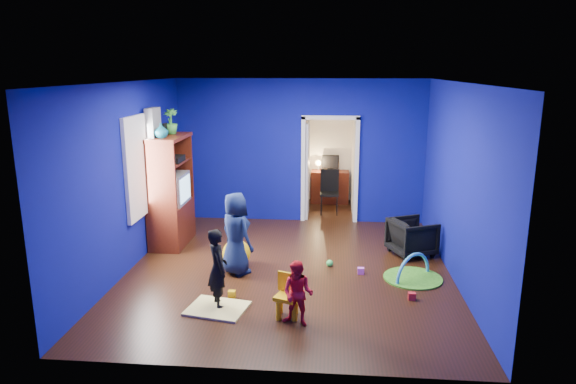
# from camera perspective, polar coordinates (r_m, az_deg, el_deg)

# --- Properties ---
(floor) EXTENTS (5.00, 5.50, 0.01)m
(floor) POSITION_cam_1_polar(r_m,az_deg,el_deg) (8.16, 0.07, -8.70)
(floor) COLOR black
(floor) RESTS_ON ground
(ceiling) EXTENTS (5.00, 5.50, 0.01)m
(ceiling) POSITION_cam_1_polar(r_m,az_deg,el_deg) (7.55, 0.07, 12.10)
(ceiling) COLOR white
(ceiling) RESTS_ON wall_back
(wall_back) EXTENTS (5.00, 0.02, 2.90)m
(wall_back) POSITION_cam_1_polar(r_m,az_deg,el_deg) (10.42, 1.39, 4.53)
(wall_back) COLOR navy
(wall_back) RESTS_ON floor
(wall_front) EXTENTS (5.00, 0.02, 2.90)m
(wall_front) POSITION_cam_1_polar(r_m,az_deg,el_deg) (5.09, -2.63, -5.35)
(wall_front) COLOR navy
(wall_front) RESTS_ON floor
(wall_left) EXTENTS (0.02, 5.50, 2.90)m
(wall_left) POSITION_cam_1_polar(r_m,az_deg,el_deg) (8.32, -17.36, 1.56)
(wall_left) COLOR navy
(wall_left) RESTS_ON floor
(wall_right) EXTENTS (0.02, 5.50, 2.90)m
(wall_right) POSITION_cam_1_polar(r_m,az_deg,el_deg) (7.92, 18.41, 0.88)
(wall_right) COLOR navy
(wall_right) RESTS_ON floor
(alcove) EXTENTS (1.00, 1.75, 2.50)m
(alcove) POSITION_cam_1_polar(r_m,az_deg,el_deg) (11.30, 4.71, 4.17)
(alcove) COLOR silver
(alcove) RESTS_ON floor
(armchair) EXTENTS (0.90, 0.89, 0.62)m
(armchair) POSITION_cam_1_polar(r_m,az_deg,el_deg) (8.97, 13.63, -4.88)
(armchair) COLOR black
(armchair) RESTS_ON floor
(child_black) EXTENTS (0.41, 0.47, 1.08)m
(child_black) POSITION_cam_1_polar(r_m,az_deg,el_deg) (6.87, -7.82, -8.40)
(child_black) COLOR black
(child_black) RESTS_ON floor
(child_navy) EXTENTS (0.74, 0.72, 1.28)m
(child_navy) POSITION_cam_1_polar(r_m,az_deg,el_deg) (7.89, -5.81, -4.61)
(child_navy) COLOR #0E1035
(child_navy) RESTS_ON floor
(toddler_red) EXTENTS (0.47, 0.41, 0.83)m
(toddler_red) POSITION_cam_1_polar(r_m,az_deg,el_deg) (6.40, 1.11, -11.23)
(toddler_red) COLOR red
(toddler_red) RESTS_ON floor
(vase) EXTENTS (0.28, 0.28, 0.25)m
(vase) POSITION_cam_1_polar(r_m,az_deg,el_deg) (8.85, -13.92, 6.64)
(vase) COLOR #0C5666
(vase) RESTS_ON tv_armoire
(potted_plant) EXTENTS (0.26, 0.26, 0.44)m
(potted_plant) POSITION_cam_1_polar(r_m,az_deg,el_deg) (9.33, -12.93, 7.65)
(potted_plant) COLOR #338731
(potted_plant) RESTS_ON tv_armoire
(tv_armoire) EXTENTS (0.58, 1.14, 1.96)m
(tv_armoire) POSITION_cam_1_polar(r_m,az_deg,el_deg) (9.33, -12.95, 0.14)
(tv_armoire) COLOR #42170B
(tv_armoire) RESTS_ON floor
(crt_tv) EXTENTS (0.46, 0.70, 0.54)m
(crt_tv) POSITION_cam_1_polar(r_m,az_deg,el_deg) (9.30, -12.73, 0.38)
(crt_tv) COLOR silver
(crt_tv) RESTS_ON tv_armoire
(yellow_blanket) EXTENTS (0.85, 0.74, 0.03)m
(yellow_blanket) POSITION_cam_1_polar(r_m,az_deg,el_deg) (7.00, -7.86, -12.68)
(yellow_blanket) COLOR #F2E07A
(yellow_blanket) RESTS_ON floor
(hopper_ball) EXTENTS (0.45, 0.45, 0.45)m
(hopper_ball) POSITION_cam_1_polar(r_m,az_deg,el_deg) (8.27, -5.76, -6.80)
(hopper_ball) COLOR yellow
(hopper_ball) RESTS_ON floor
(kid_chair) EXTENTS (0.36, 0.36, 0.50)m
(kid_chair) POSITION_cam_1_polar(r_m,az_deg,el_deg) (6.66, -0.09, -11.74)
(kid_chair) COLOR yellow
(kid_chair) RESTS_ON floor
(play_mat) EXTENTS (0.88, 0.88, 0.02)m
(play_mat) POSITION_cam_1_polar(r_m,az_deg,el_deg) (8.08, 13.69, -9.26)
(play_mat) COLOR green
(play_mat) RESTS_ON floor
(toy_arch) EXTENTS (0.60, 0.58, 0.79)m
(toy_arch) POSITION_cam_1_polar(r_m,az_deg,el_deg) (8.08, 13.70, -9.21)
(toy_arch) COLOR #3F8CD8
(toy_arch) RESTS_ON floor
(window_left) EXTENTS (0.03, 0.95, 1.55)m
(window_left) POSITION_cam_1_polar(r_m,az_deg,el_deg) (8.61, -16.44, 2.70)
(window_left) COLOR white
(window_left) RESTS_ON wall_left
(curtain) EXTENTS (0.14, 0.42, 2.40)m
(curtain) POSITION_cam_1_polar(r_m,az_deg,el_deg) (9.14, -14.41, 1.52)
(curtain) COLOR slate
(curtain) RESTS_ON floor
(doorway) EXTENTS (1.16, 0.10, 2.10)m
(doorway) POSITION_cam_1_polar(r_m,az_deg,el_deg) (10.47, 4.65, 2.31)
(doorway) COLOR white
(doorway) RESTS_ON floor
(study_desk) EXTENTS (0.88, 0.44, 0.75)m
(study_desk) POSITION_cam_1_polar(r_m,az_deg,el_deg) (12.09, 4.66, 0.58)
(study_desk) COLOR #3D140A
(study_desk) RESTS_ON floor
(desk_monitor) EXTENTS (0.40, 0.05, 0.32)m
(desk_monitor) POSITION_cam_1_polar(r_m,az_deg,el_deg) (12.09, 4.72, 3.36)
(desk_monitor) COLOR black
(desk_monitor) RESTS_ON study_desk
(desk_lamp) EXTENTS (0.14, 0.14, 0.14)m
(desk_lamp) POSITION_cam_1_polar(r_m,az_deg,el_deg) (12.04, 3.38, 3.24)
(desk_lamp) COLOR #FFD88C
(desk_lamp) RESTS_ON study_desk
(folding_chair) EXTENTS (0.40, 0.40, 0.92)m
(folding_chair) POSITION_cam_1_polar(r_m,az_deg,el_deg) (11.14, 4.62, -0.11)
(folding_chair) COLOR black
(folding_chair) RESTS_ON floor
(book_shelf) EXTENTS (0.88, 0.24, 0.04)m
(book_shelf) POSITION_cam_1_polar(r_m,az_deg,el_deg) (11.94, 4.82, 8.41)
(book_shelf) COLOR white
(book_shelf) RESTS_ON study_desk
(toy_0) EXTENTS (0.10, 0.08, 0.10)m
(toy_0) POSITION_cam_1_polar(r_m,az_deg,el_deg) (7.38, 13.60, -11.19)
(toy_0) COLOR red
(toy_0) RESTS_ON floor
(toy_1) EXTENTS (0.11, 0.11, 0.11)m
(toy_1) POSITION_cam_1_polar(r_m,az_deg,el_deg) (8.85, 12.91, -6.86)
(toy_1) COLOR blue
(toy_1) RESTS_ON floor
(toy_2) EXTENTS (0.10, 0.08, 0.10)m
(toy_2) POSITION_cam_1_polar(r_m,az_deg,el_deg) (7.29, -6.26, -11.22)
(toy_2) COLOR #E1A50B
(toy_2) RESTS_ON floor
(toy_3) EXTENTS (0.11, 0.11, 0.11)m
(toy_3) POSITION_cam_1_polar(r_m,az_deg,el_deg) (8.33, 4.65, -7.86)
(toy_3) COLOR green
(toy_3) RESTS_ON floor
(toy_4) EXTENTS (0.10, 0.08, 0.10)m
(toy_4) POSITION_cam_1_polar(r_m,az_deg,el_deg) (8.09, 8.09, -8.67)
(toy_4) COLOR #DA52D6
(toy_4) RESTS_ON floor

